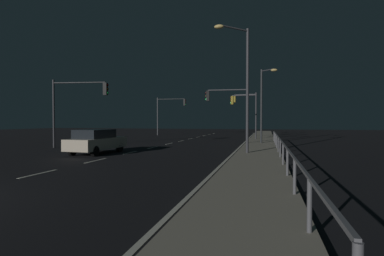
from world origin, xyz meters
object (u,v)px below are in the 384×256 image
Objects in this scene: traffic_light_far_left at (170,108)px; traffic_light_near_left at (245,107)px; traffic_light_far_center at (246,106)px; car at (97,141)px; street_lamp_across_street at (264,98)px; traffic_light_near_right at (77,99)px; traffic_light_mid_right at (229,103)px; street_lamp_mid_block at (242,78)px.

traffic_light_near_left is (11.67, -7.97, -0.30)m from traffic_light_far_left.
traffic_light_far_center reaches higher than traffic_light_far_left.
traffic_light_far_left is (-11.46, 1.98, -0.13)m from traffic_light_far_center.
car is 0.87× the size of traffic_light_near_left.
traffic_light_far_center is (7.97, 22.91, 3.32)m from car.
street_lamp_across_street reaches higher than traffic_light_far_center.
traffic_light_far_left reaches higher than traffic_light_near_right.
traffic_light_far_center is 11.63m from traffic_light_far_left.
traffic_light_near_left reaches higher than traffic_light_mid_right.
street_lamp_across_street is at bearing 6.70° from traffic_light_mid_right.
car is 19.01m from traffic_light_near_left.
car is 0.78× the size of traffic_light_far_center.
car is 0.79× the size of traffic_light_far_left.
traffic_light_far_left is 1.10× the size of traffic_light_near_left.
street_lamp_across_street is at bearing -79.22° from traffic_light_far_center.
car is at bearing -82.03° from traffic_light_far_left.
traffic_light_near_left is at bearing 108.48° from street_lamp_across_street.
street_lamp_mid_block is at bearing -77.38° from traffic_light_mid_right.
traffic_light_far_left is 0.85× the size of street_lamp_across_street.
street_lamp_across_street is 9.06m from street_lamp_mid_block.
traffic_light_far_center is at bearing -9.81° from traffic_light_far_left.
street_lamp_mid_block reaches higher than traffic_light_near_right.
car is at bearing -41.21° from traffic_light_near_right.
street_lamp_mid_block is at bearing -61.65° from traffic_light_far_left.
traffic_light_near_right is at bearing -90.74° from traffic_light_far_left.
traffic_light_far_left is 14.13m from traffic_light_near_left.
car is 0.67× the size of street_lamp_across_street.
street_lamp_across_street is (3.12, 0.37, 0.43)m from traffic_light_mid_right.
traffic_light_far_center is 12.87m from traffic_light_mid_right.
traffic_light_far_center reaches higher than traffic_light_near_right.
car is 0.88× the size of traffic_light_mid_right.
traffic_light_far_center is 6.01m from traffic_light_near_left.
street_lamp_across_street reaches higher than traffic_light_mid_right.
traffic_light_near_left is 6.85m from street_lamp_across_street.
traffic_light_near_right is at bearing 138.79° from car.
traffic_light_far_center is 21.48m from street_lamp_mid_block.
car is 0.58× the size of street_lamp_mid_block.
traffic_light_near_right is at bearing -148.39° from traffic_light_mid_right.
traffic_light_far_center is 12.70m from street_lamp_across_street.
traffic_light_near_right is (-11.74, -19.61, -0.33)m from traffic_light_far_center.
traffic_light_far_center is at bearing 91.99° from traffic_light_near_left.
traffic_light_mid_right is (-0.75, -12.84, -0.42)m from traffic_light_far_center.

